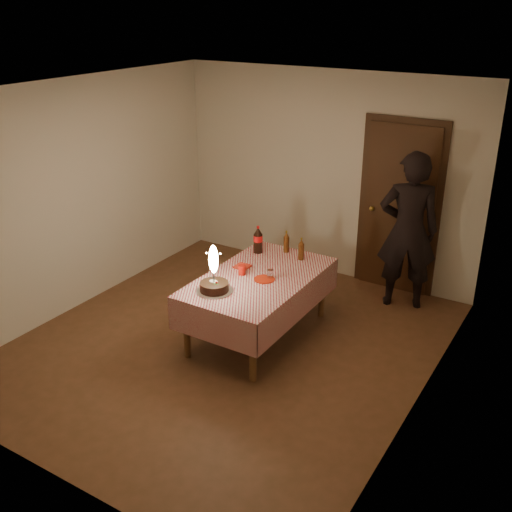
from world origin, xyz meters
The scene contains 12 objects.
ground centered at (0.00, 0.00, 0.00)m, with size 4.00×4.50×0.01m, color brown.
room_shell centered at (0.03, 0.08, 1.65)m, with size 4.04×4.54×2.62m.
dining_table centered at (0.18, 0.34, 0.61)m, with size 1.02×1.72×0.70m.
birthday_cake centered at (-0.02, -0.18, 0.82)m, with size 0.36×0.36×0.49m.
red_plate centered at (0.27, 0.30, 0.70)m, with size 0.22×0.22×0.01m, color red.
red_cup centered at (0.00, 0.29, 0.75)m, with size 0.08×0.08×0.10m, color red.
clear_cup centered at (0.30, 0.37, 0.75)m, with size 0.07×0.07×0.09m, color silver.
napkin_stack centered at (-0.09, 0.44, 0.71)m, with size 0.15×0.15×0.02m, color red.
cola_bottle centered at (-0.16, 0.88, 0.85)m, with size 0.10×0.10×0.32m.
amber_bottle_left centered at (0.11, 1.06, 0.82)m, with size 0.06×0.06×0.25m.
amber_bottle_right centered at (0.35, 0.96, 0.82)m, with size 0.06×0.06×0.25m.
photographer centered at (1.25, 1.85, 0.93)m, with size 0.79×0.66×1.85m.
Camera 1 is at (3.10, -4.46, 3.36)m, focal length 42.00 mm.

